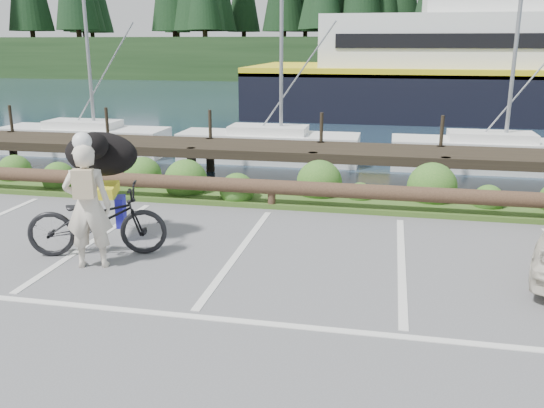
{
  "coord_description": "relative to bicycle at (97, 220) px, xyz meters",
  "views": [
    {
      "loc": [
        2.31,
        -6.59,
        3.3
      ],
      "look_at": [
        0.73,
        1.07,
        1.1
      ],
      "focal_mm": 38.0,
      "sensor_mm": 36.0,
      "label": 1
    }
  ],
  "objects": [
    {
      "name": "cyclist",
      "position": [
        0.14,
        -0.49,
        0.38
      ],
      "size": [
        0.8,
        0.64,
        1.91
      ],
      "primitive_type": "imported",
      "rotation": [
        0.0,
        0.0,
        3.43
      ],
      "color": "beige",
      "rests_on": "ground"
    },
    {
      "name": "harbor_backdrop",
      "position": [
        2.58,
        77.02,
        -0.57
      ],
      "size": [
        170.0,
        160.0,
        30.0
      ],
      "color": "#172738",
      "rests_on": "ground"
    },
    {
      "name": "vegetation_strip",
      "position": [
        2.18,
        3.91,
        -0.52
      ],
      "size": [
        34.0,
        1.6,
        0.1
      ],
      "primitive_type": "cube",
      "color": "#3D5B21",
      "rests_on": "ground"
    },
    {
      "name": "ground",
      "position": [
        2.18,
        -1.39,
        -0.57
      ],
      "size": [
        72.0,
        72.0,
        0.0
      ],
      "primitive_type": "plane",
      "color": "#58585B"
    },
    {
      "name": "log_rail",
      "position": [
        2.18,
        3.21,
        -0.57
      ],
      "size": [
        32.0,
        0.3,
        0.6
      ],
      "primitive_type": null,
      "color": "#443021",
      "rests_on": "ground"
    },
    {
      "name": "dog",
      "position": [
        -0.2,
        0.67,
        0.94
      ],
      "size": [
        0.96,
        1.4,
        0.73
      ],
      "primitive_type": "ellipsoid",
      "rotation": [
        0.0,
        0.0,
        1.86
      ],
      "color": "black",
      "rests_on": "bicycle"
    },
    {
      "name": "bicycle",
      "position": [
        0.0,
        0.0,
        0.0
      ],
      "size": [
        2.31,
        1.35,
        1.15
      ],
      "primitive_type": "imported",
      "rotation": [
        0.0,
        0.0,
        1.86
      ],
      "color": "black",
      "rests_on": "ground"
    }
  ]
}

